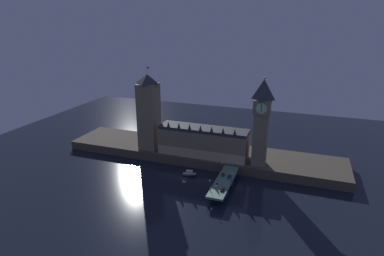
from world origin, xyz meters
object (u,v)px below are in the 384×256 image
(car_southbound_lead, at_px, (222,189))
(street_lamp_mid, at_px, (232,176))
(clock_tower, at_px, (262,120))
(car_northbound_trail, at_px, (217,185))
(street_lamp_near, at_px, (210,184))
(pedestrian_mid_walk, at_px, (232,178))
(boat_upstream, at_px, (189,174))
(victoria_tower, at_px, (149,112))
(car_southbound_trail, at_px, (229,177))
(car_northbound_lead, at_px, (223,175))
(street_lamp_far, at_px, (222,165))
(pedestrian_near_rail, at_px, (210,189))

(car_southbound_lead, height_order, street_lamp_mid, street_lamp_mid)
(clock_tower, xyz_separation_m, street_lamp_mid, (-12.52, -31.32, -29.80))
(car_northbound_trail, distance_m, street_lamp_near, 8.33)
(car_southbound_lead, distance_m, pedestrian_mid_walk, 15.62)
(street_lamp_near, xyz_separation_m, boat_upstream, (-22.32, 24.27, -8.96))
(clock_tower, xyz_separation_m, victoria_tower, (-87.63, 2.36, -3.45))
(victoria_tower, xyz_separation_m, car_southbound_trail, (72.38, -28.61, -29.91))
(victoria_tower, xyz_separation_m, boat_upstream, (42.66, -24.13, -35.15))
(victoria_tower, relative_size, street_lamp_near, 9.36)
(car_northbound_lead, bearing_deg, street_lamp_far, 108.66)
(pedestrian_near_rail, height_order, boat_upstream, pedestrian_near_rail)
(car_southbound_lead, bearing_deg, street_lamp_far, 105.28)
(car_southbound_lead, relative_size, street_lamp_far, 0.78)
(car_southbound_trail, distance_m, street_lamp_far, 12.56)
(boat_upstream, bearing_deg, car_northbound_lead, -6.68)
(clock_tower, height_order, car_southbound_lead, clock_tower)
(street_lamp_near, height_order, street_lamp_mid, street_lamp_near)
(car_northbound_trail, relative_size, car_southbound_lead, 0.97)
(street_lamp_mid, bearing_deg, car_northbound_lead, 138.23)
(pedestrian_near_rail, distance_m, pedestrian_mid_walk, 20.21)
(clock_tower, height_order, car_southbound_trail, clock_tower)
(victoria_tower, xyz_separation_m, car_northbound_lead, (67.71, -27.07, -29.94))
(victoria_tower, bearing_deg, boat_upstream, -29.50)
(victoria_tower, bearing_deg, street_lamp_near, -36.69)
(car_southbound_lead, height_order, street_lamp_near, street_lamp_near)
(car_northbound_trail, distance_m, pedestrian_mid_walk, 12.91)
(street_lamp_near, xyz_separation_m, street_lamp_far, (0.00, 29.44, -0.62))
(victoria_tower, height_order, car_southbound_lead, victoria_tower)
(car_southbound_lead, xyz_separation_m, pedestrian_mid_walk, (2.34, 15.44, 0.32))
(car_northbound_lead, xyz_separation_m, street_lamp_near, (-2.74, -21.34, 3.76))
(pedestrian_near_rail, bearing_deg, clock_tower, 64.27)
(car_northbound_trail, distance_m, pedestrian_near_rail, 7.46)
(car_northbound_lead, xyz_separation_m, boat_upstream, (-25.05, 2.94, -5.21))
(boat_upstream, bearing_deg, street_lamp_mid, -16.40)
(car_northbound_lead, xyz_separation_m, street_lamp_mid, (7.41, -6.62, 3.60))
(car_northbound_trail, bearing_deg, pedestrian_near_rail, -108.26)
(street_lamp_far, bearing_deg, street_lamp_near, -90.00)
(street_lamp_far, bearing_deg, boat_upstream, -166.96)
(car_northbound_lead, height_order, car_northbound_trail, car_northbound_trail)
(street_lamp_mid, height_order, street_lamp_far, street_lamp_mid)
(boat_upstream, bearing_deg, car_northbound_trail, -34.69)
(car_southbound_lead, bearing_deg, car_northbound_trail, 135.45)
(car_southbound_trail, bearing_deg, boat_upstream, 171.42)
(pedestrian_mid_walk, height_order, street_lamp_far, street_lamp_far)
(car_southbound_lead, relative_size, pedestrian_near_rail, 2.57)
(car_southbound_lead, xyz_separation_m, street_lamp_near, (-7.41, -2.33, 3.75))
(street_lamp_near, distance_m, street_lamp_mid, 17.88)
(clock_tower, distance_m, street_lamp_far, 41.29)
(car_northbound_lead, xyz_separation_m, car_northbound_trail, (0.00, -14.40, 0.03))
(pedestrian_near_rail, bearing_deg, car_northbound_trail, 71.74)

